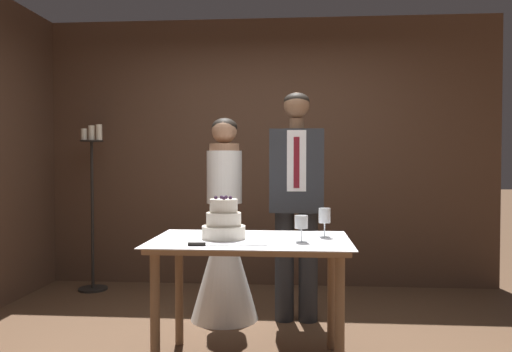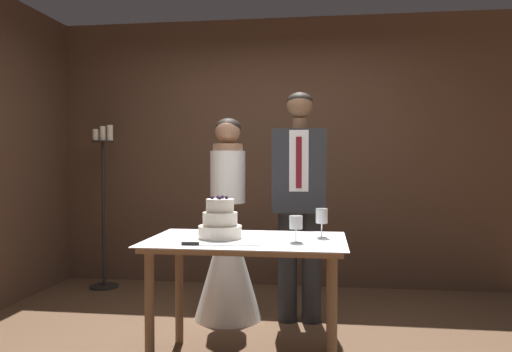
{
  "view_description": "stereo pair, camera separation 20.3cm",
  "coord_description": "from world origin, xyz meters",
  "px_view_note": "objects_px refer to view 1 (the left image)",
  "views": [
    {
      "loc": [
        0.3,
        -3.14,
        1.26
      ],
      "look_at": [
        0.04,
        0.35,
        1.16
      ],
      "focal_mm": 35.0,
      "sensor_mm": 36.0,
      "label": 1
    },
    {
      "loc": [
        0.51,
        -3.12,
        1.26
      ],
      "look_at": [
        0.04,
        0.35,
        1.16
      ],
      "focal_mm": 35.0,
      "sensor_mm": 36.0,
      "label": 2
    }
  ],
  "objects_px": {
    "cake_table": "(251,255)",
    "cake_knife": "(212,245)",
    "groom": "(296,194)",
    "candle_stand": "(92,205)",
    "wine_glass_middle": "(301,224)",
    "wine_glass_near": "(325,216)",
    "bride": "(225,246)",
    "tiered_cake": "(224,222)"
  },
  "relations": [
    {
      "from": "cake_table",
      "to": "cake_knife",
      "type": "bearing_deg",
      "value": -125.9
    },
    {
      "from": "groom",
      "to": "candle_stand",
      "type": "height_order",
      "value": "groom"
    },
    {
      "from": "wine_glass_middle",
      "to": "candle_stand",
      "type": "relative_size",
      "value": 0.1
    },
    {
      "from": "cake_knife",
      "to": "wine_glass_near",
      "type": "xyz_separation_m",
      "value": [
        0.66,
        0.38,
        0.12
      ]
    },
    {
      "from": "wine_glass_middle",
      "to": "cake_knife",
      "type": "bearing_deg",
      "value": -161.25
    },
    {
      "from": "cake_table",
      "to": "wine_glass_near",
      "type": "bearing_deg",
      "value": 13.83
    },
    {
      "from": "candle_stand",
      "to": "cake_knife",
      "type": "bearing_deg",
      "value": -52.17
    },
    {
      "from": "bride",
      "to": "groom",
      "type": "bearing_deg",
      "value": -0.06
    },
    {
      "from": "wine_glass_middle",
      "to": "bride",
      "type": "relative_size",
      "value": 0.1
    },
    {
      "from": "tiered_cake",
      "to": "wine_glass_near",
      "type": "distance_m",
      "value": 0.64
    },
    {
      "from": "cake_table",
      "to": "tiered_cake",
      "type": "bearing_deg",
      "value": 178.41
    },
    {
      "from": "cake_table",
      "to": "groom",
      "type": "xyz_separation_m",
      "value": [
        0.29,
        0.87,
        0.33
      ]
    },
    {
      "from": "cake_knife",
      "to": "groom",
      "type": "xyz_separation_m",
      "value": [
        0.48,
        1.14,
        0.22
      ]
    },
    {
      "from": "tiered_cake",
      "to": "bride",
      "type": "bearing_deg",
      "value": 97.71
    },
    {
      "from": "wine_glass_middle",
      "to": "bride",
      "type": "distance_m",
      "value": 1.18
    },
    {
      "from": "cake_knife",
      "to": "wine_glass_near",
      "type": "relative_size",
      "value": 2.44
    },
    {
      "from": "wine_glass_middle",
      "to": "groom",
      "type": "xyz_separation_m",
      "value": [
        -0.02,
        0.97,
        0.11
      ]
    },
    {
      "from": "cake_table",
      "to": "cake_knife",
      "type": "relative_size",
      "value": 2.71
    },
    {
      "from": "tiered_cake",
      "to": "groom",
      "type": "relative_size",
      "value": 0.15
    },
    {
      "from": "wine_glass_near",
      "to": "cake_table",
      "type": "bearing_deg",
      "value": -166.17
    },
    {
      "from": "groom",
      "to": "candle_stand",
      "type": "distance_m",
      "value": 2.15
    },
    {
      "from": "tiered_cake",
      "to": "cake_knife",
      "type": "relative_size",
      "value": 0.6
    },
    {
      "from": "tiered_cake",
      "to": "cake_knife",
      "type": "height_order",
      "value": "tiered_cake"
    },
    {
      "from": "cake_knife",
      "to": "groom",
      "type": "distance_m",
      "value": 1.26
    },
    {
      "from": "wine_glass_near",
      "to": "groom",
      "type": "bearing_deg",
      "value": 103.02
    },
    {
      "from": "groom",
      "to": "wine_glass_near",
      "type": "bearing_deg",
      "value": -76.98
    },
    {
      "from": "wine_glass_middle",
      "to": "groom",
      "type": "height_order",
      "value": "groom"
    },
    {
      "from": "tiered_cake",
      "to": "wine_glass_middle",
      "type": "bearing_deg",
      "value": -12.16
    },
    {
      "from": "cake_knife",
      "to": "candle_stand",
      "type": "xyz_separation_m",
      "value": [
        -1.5,
        1.94,
        0.05
      ]
    },
    {
      "from": "candle_stand",
      "to": "tiered_cake",
      "type": "bearing_deg",
      "value": -47.34
    },
    {
      "from": "cake_table",
      "to": "cake_knife",
      "type": "xyz_separation_m",
      "value": [
        -0.2,
        -0.27,
        0.11
      ]
    },
    {
      "from": "cake_knife",
      "to": "candle_stand",
      "type": "height_order",
      "value": "candle_stand"
    },
    {
      "from": "tiered_cake",
      "to": "groom",
      "type": "xyz_separation_m",
      "value": [
        0.45,
        0.87,
        0.12
      ]
    },
    {
      "from": "tiered_cake",
      "to": "bride",
      "type": "relative_size",
      "value": 0.17
    },
    {
      "from": "wine_glass_near",
      "to": "wine_glass_middle",
      "type": "xyz_separation_m",
      "value": [
        -0.15,
        -0.21,
        -0.02
      ]
    },
    {
      "from": "groom",
      "to": "candle_stand",
      "type": "bearing_deg",
      "value": 158.15
    },
    {
      "from": "wine_glass_near",
      "to": "bride",
      "type": "relative_size",
      "value": 0.11
    },
    {
      "from": "cake_knife",
      "to": "wine_glass_middle",
      "type": "relative_size",
      "value": 2.83
    },
    {
      "from": "wine_glass_near",
      "to": "groom",
      "type": "height_order",
      "value": "groom"
    },
    {
      "from": "tiered_cake",
      "to": "groom",
      "type": "distance_m",
      "value": 0.98
    },
    {
      "from": "tiered_cake",
      "to": "wine_glass_middle",
      "type": "height_order",
      "value": "tiered_cake"
    },
    {
      "from": "candle_stand",
      "to": "cake_table",
      "type": "bearing_deg",
      "value": -44.43
    }
  ]
}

